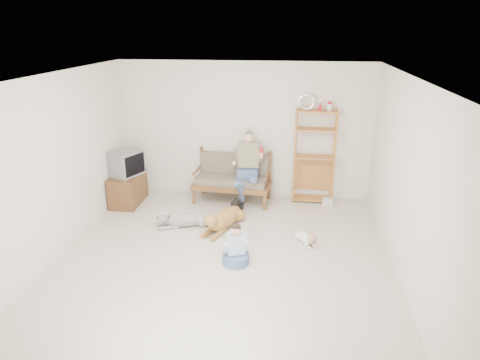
# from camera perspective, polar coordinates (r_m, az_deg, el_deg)

# --- Properties ---
(floor) EXTENTS (5.50, 5.50, 0.00)m
(floor) POSITION_cam_1_polar(r_m,az_deg,el_deg) (6.52, -2.25, -10.75)
(floor) COLOR silver
(floor) RESTS_ON ground
(ceiling) EXTENTS (5.50, 5.50, 0.00)m
(ceiling) POSITION_cam_1_polar(r_m,az_deg,el_deg) (5.64, -2.63, 13.53)
(ceiling) COLOR white
(ceiling) RESTS_ON ground
(wall_back) EXTENTS (5.00, 0.00, 5.00)m
(wall_back) POSITION_cam_1_polar(r_m,az_deg,el_deg) (8.56, 0.62, 6.60)
(wall_back) COLOR beige
(wall_back) RESTS_ON ground
(wall_front) EXTENTS (5.00, 0.00, 5.00)m
(wall_front) POSITION_cam_1_polar(r_m,az_deg,el_deg) (3.54, -10.00, -14.40)
(wall_front) COLOR beige
(wall_front) RESTS_ON ground
(wall_left) EXTENTS (0.00, 5.50, 5.50)m
(wall_left) POSITION_cam_1_polar(r_m,az_deg,el_deg) (6.81, -23.65, 1.33)
(wall_left) COLOR beige
(wall_left) RESTS_ON ground
(wall_right) EXTENTS (0.00, 5.50, 5.50)m
(wall_right) POSITION_cam_1_polar(r_m,az_deg,el_deg) (6.07, 21.53, -0.52)
(wall_right) COLOR beige
(wall_right) RESTS_ON ground
(loveseat) EXTENTS (1.55, 0.82, 0.95)m
(loveseat) POSITION_cam_1_polar(r_m,az_deg,el_deg) (8.49, -1.01, 0.39)
(loveseat) COLOR brown
(loveseat) RESTS_ON ground
(man) EXTENTS (0.54, 0.78, 1.26)m
(man) POSITION_cam_1_polar(r_m,az_deg,el_deg) (8.20, 0.82, 0.96)
(man) COLOR slate
(man) RESTS_ON loveseat
(etagere) EXTENTS (0.81, 0.36, 2.14)m
(etagere) POSITION_cam_1_polar(r_m,az_deg,el_deg) (8.44, 9.86, 3.20)
(etagere) COLOR #AD6D36
(etagere) RESTS_ON ground
(book_stack) EXTENTS (0.21, 0.16, 0.13)m
(book_stack) POSITION_cam_1_polar(r_m,az_deg,el_deg) (8.60, 11.59, -2.78)
(book_stack) COLOR silver
(book_stack) RESTS_ON ground
(tv_stand) EXTENTS (0.50, 0.90, 0.60)m
(tv_stand) POSITION_cam_1_polar(r_m,az_deg,el_deg) (8.70, -14.74, -1.11)
(tv_stand) COLOR brown
(tv_stand) RESTS_ON ground
(crt_tv) EXTENTS (0.66, 0.72, 0.48)m
(crt_tv) POSITION_cam_1_polar(r_m,az_deg,el_deg) (8.48, -14.93, 2.22)
(crt_tv) COLOR slate
(crt_tv) RESTS_ON tv_stand
(wall_outlet) EXTENTS (0.12, 0.02, 0.08)m
(wall_outlet) POSITION_cam_1_polar(r_m,az_deg,el_deg) (9.07, -7.28, 0.29)
(wall_outlet) COLOR white
(wall_outlet) RESTS_ON ground
(golden_retriever) EXTENTS (0.64, 1.29, 0.41)m
(golden_retriever) POSITION_cam_1_polar(r_m,az_deg,el_deg) (7.43, -2.34, -5.26)
(golden_retriever) COLOR #A46C39
(golden_retriever) RESTS_ON ground
(shaggy_dog) EXTENTS (1.09, 0.51, 0.34)m
(shaggy_dog) POSITION_cam_1_polar(r_m,az_deg,el_deg) (7.57, -7.69, -5.18)
(shaggy_dog) COLOR silver
(shaggy_dog) RESTS_ON ground
(terrier) EXTENTS (0.36, 0.53, 0.22)m
(terrier) POSITION_cam_1_polar(r_m,az_deg,el_deg) (7.04, 8.90, -7.69)
(terrier) COLOR white
(terrier) RESTS_ON ground
(child) EXTENTS (0.41, 0.41, 0.64)m
(child) POSITION_cam_1_polar(r_m,az_deg,el_deg) (6.37, -0.57, -9.17)
(child) COLOR slate
(child) RESTS_ON ground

